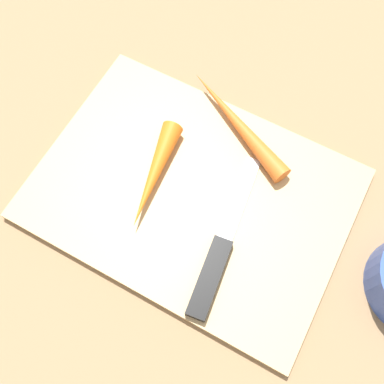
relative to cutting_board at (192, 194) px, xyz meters
name	(u,v)px	position (x,y,z in m)	size (l,w,h in m)	color
ground_plane	(192,196)	(0.00, 0.00, -0.01)	(1.40, 1.40, 0.00)	#8C6D4C
cutting_board	(192,194)	(0.00, 0.00, 0.00)	(0.36, 0.26, 0.01)	tan
knife	(214,266)	(0.06, -0.07, 0.01)	(0.05, 0.20, 0.01)	#B7B7BC
carrot_short	(154,174)	(-0.05, -0.01, 0.02)	(0.03, 0.03, 0.13)	orange
carrot_long	(237,123)	(0.01, 0.10, 0.02)	(0.02, 0.02, 0.18)	orange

